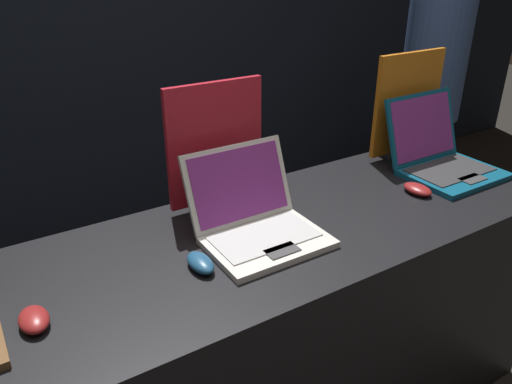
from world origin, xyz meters
TOP-DOWN VIEW (x-y plane):
  - wall_back at (0.00, 2.10)m, footprint 8.00×0.05m
  - display_counter at (0.00, 0.34)m, footprint 2.20×0.67m
  - mouse_front at (-0.63, 0.27)m, footprint 0.07×0.11m
  - laptop_middle at (0.01, 0.34)m, footprint 0.35×0.34m
  - mouse_middle at (-0.21, 0.27)m, footprint 0.06×0.11m
  - promo_stand_middle at (0.01, 0.59)m, footprint 0.34×0.07m
  - laptop_back at (0.89, 0.38)m, footprint 0.36×0.37m
  - mouse_back at (0.66, 0.28)m, footprint 0.07×0.11m
  - promo_stand_back at (0.89, 0.58)m, footprint 0.35×0.07m
  - person_bystander at (1.51, 0.97)m, footprint 0.32×0.32m

SIDE VIEW (x-z plane):
  - display_counter at x=0.00m, z-range 0.00..0.85m
  - mouse_back at x=0.66m, z-range 0.85..0.89m
  - mouse_front at x=-0.63m, z-range 0.85..0.89m
  - mouse_middle at x=-0.21m, z-range 0.85..0.89m
  - person_bystander at x=1.51m, z-range 0.03..1.74m
  - laptop_middle at x=0.01m, z-range 0.79..1.04m
  - laptop_back at x=0.89m, z-range 0.78..1.06m
  - promo_stand_middle at x=0.01m, z-range 0.84..1.27m
  - promo_stand_back at x=0.89m, z-range 0.84..1.27m
  - wall_back at x=0.00m, z-range 0.00..2.80m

